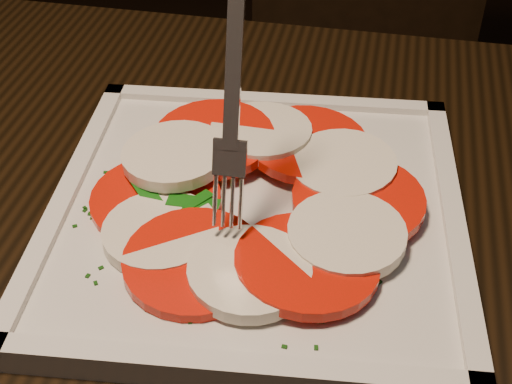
{
  "coord_description": "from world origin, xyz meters",
  "views": [
    {
      "loc": [
        0.16,
        -0.32,
        1.11
      ],
      "look_at": [
        0.11,
        0.08,
        0.78
      ],
      "focal_mm": 50.0,
      "sensor_mm": 36.0,
      "label": 1
    }
  ],
  "objects": [
    {
      "name": "fork",
      "position": [
        0.1,
        0.07,
        0.88
      ],
      "size": [
        0.03,
        0.07,
        0.19
      ],
      "primitive_type": null,
      "rotation": [
        0.0,
        0.0,
        -0.06
      ],
      "color": "white",
      "rests_on": "caprese_salad"
    },
    {
      "name": "caprese_salad",
      "position": [
        0.11,
        0.08,
        0.78
      ],
      "size": [
        0.25,
        0.26,
        0.03
      ],
      "color": "red",
      "rests_on": "plate"
    },
    {
      "name": "table",
      "position": [
        0.07,
        0.02,
        0.65
      ],
      "size": [
        1.26,
        0.89,
        0.75
      ],
      "rotation": [
        0.0,
        0.0,
        -0.08
      ],
      "color": "black",
      "rests_on": "ground"
    },
    {
      "name": "plate",
      "position": [
        0.11,
        0.08,
        0.76
      ],
      "size": [
        0.31,
        0.31,
        0.01
      ],
      "primitive_type": "cube",
      "rotation": [
        0.0,
        0.0,
        0.02
      ],
      "color": "silver",
      "rests_on": "table"
    },
    {
      "name": "chair",
      "position": [
        0.22,
        0.82,
        0.53
      ],
      "size": [
        0.45,
        0.45,
        0.93
      ],
      "rotation": [
        0.0,
        0.0,
        0.08
      ],
      "color": "black",
      "rests_on": "ground"
    }
  ]
}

